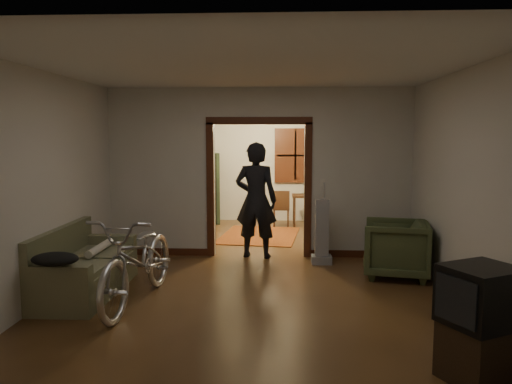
# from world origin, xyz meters

# --- Properties ---
(floor) EXTENTS (5.00, 8.50, 0.01)m
(floor) POSITION_xyz_m (0.00, 0.00, 0.00)
(floor) COLOR #3E2613
(floor) RESTS_ON ground
(ceiling) EXTENTS (5.00, 8.50, 0.01)m
(ceiling) POSITION_xyz_m (0.00, 0.00, 2.80)
(ceiling) COLOR white
(ceiling) RESTS_ON floor
(wall_back) EXTENTS (5.00, 0.02, 2.80)m
(wall_back) POSITION_xyz_m (0.00, 4.25, 1.40)
(wall_back) COLOR beige
(wall_back) RESTS_ON floor
(wall_left) EXTENTS (0.02, 8.50, 2.80)m
(wall_left) POSITION_xyz_m (-2.50, 0.00, 1.40)
(wall_left) COLOR beige
(wall_left) RESTS_ON floor
(wall_right) EXTENTS (0.02, 8.50, 2.80)m
(wall_right) POSITION_xyz_m (2.50, 0.00, 1.40)
(wall_right) COLOR beige
(wall_right) RESTS_ON floor
(partition_wall) EXTENTS (5.00, 0.14, 2.80)m
(partition_wall) POSITION_xyz_m (0.00, 0.75, 1.40)
(partition_wall) COLOR beige
(partition_wall) RESTS_ON floor
(door_casing) EXTENTS (1.74, 0.20, 2.32)m
(door_casing) POSITION_xyz_m (0.00, 0.75, 1.10)
(door_casing) COLOR #3E1B0E
(door_casing) RESTS_ON floor
(far_window) EXTENTS (0.98, 0.06, 1.28)m
(far_window) POSITION_xyz_m (0.70, 4.21, 1.55)
(far_window) COLOR black
(far_window) RESTS_ON wall_back
(chandelier) EXTENTS (0.24, 0.24, 0.24)m
(chandelier) POSITION_xyz_m (0.00, 2.50, 2.35)
(chandelier) COLOR #FFE0A5
(chandelier) RESTS_ON ceiling
(light_switch) EXTENTS (0.08, 0.01, 0.12)m
(light_switch) POSITION_xyz_m (1.05, 0.68, 1.25)
(light_switch) COLOR silver
(light_switch) RESTS_ON partition_wall
(sofa) EXTENTS (0.83, 1.85, 0.85)m
(sofa) POSITION_xyz_m (-2.15, -1.40, 0.43)
(sofa) COLOR #5C5E3F
(sofa) RESTS_ON floor
(rolled_paper) EXTENTS (0.10, 0.81, 0.10)m
(rolled_paper) POSITION_xyz_m (-2.05, -1.10, 0.53)
(rolled_paper) COLOR beige
(rolled_paper) RESTS_ON sofa
(jacket) EXTENTS (0.51, 0.38, 0.15)m
(jacket) POSITION_xyz_m (-2.10, -2.31, 0.68)
(jacket) COLOR black
(jacket) RESTS_ON sofa
(bicycle) EXTENTS (0.93, 2.16, 1.10)m
(bicycle) POSITION_xyz_m (-1.33, -1.75, 0.55)
(bicycle) COLOR silver
(bicycle) RESTS_ON floor
(armchair) EXTENTS (1.05, 1.03, 0.82)m
(armchair) POSITION_xyz_m (2.01, -0.42, 0.41)
(armchair) COLOR #3C4828
(armchair) RESTS_ON floor
(tv_stand) EXTENTS (0.69, 0.67, 0.48)m
(tv_stand) POSITION_xyz_m (2.00, -3.50, 0.24)
(tv_stand) COLOR black
(tv_stand) RESTS_ON floor
(crt_tv) EXTENTS (0.73, 0.71, 0.48)m
(crt_tv) POSITION_xyz_m (2.00, -3.50, 0.73)
(crt_tv) COLOR black
(crt_tv) RESTS_ON tv_stand
(vacuum) EXTENTS (0.37, 0.32, 1.03)m
(vacuum) POSITION_xyz_m (1.01, 0.26, 0.52)
(vacuum) COLOR gray
(vacuum) RESTS_ON floor
(person) EXTENTS (0.76, 0.56, 1.91)m
(person) POSITION_xyz_m (-0.05, 0.63, 0.96)
(person) COLOR black
(person) RESTS_ON floor
(oriental_rug) EXTENTS (1.69, 2.10, 0.01)m
(oriental_rug) POSITION_xyz_m (-0.06, 2.39, 0.01)
(oriental_rug) COLOR #66270F
(oriental_rug) RESTS_ON floor
(locker) EXTENTS (0.88, 0.59, 1.62)m
(locker) POSITION_xyz_m (-1.45, 3.76, 0.81)
(locker) COLOR #22321E
(locker) RESTS_ON floor
(globe) EXTENTS (0.27, 0.27, 0.27)m
(globe) POSITION_xyz_m (-1.45, 3.76, 1.94)
(globe) COLOR #1E5972
(globe) RESTS_ON locker
(desk) EXTENTS (1.04, 0.78, 0.69)m
(desk) POSITION_xyz_m (1.08, 3.59, 0.34)
(desk) COLOR #321D10
(desk) RESTS_ON floor
(desk_chair) EXTENTS (0.46, 0.46, 0.81)m
(desk_chair) POSITION_xyz_m (0.37, 3.47, 0.41)
(desk_chair) COLOR #321D10
(desk_chair) RESTS_ON floor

